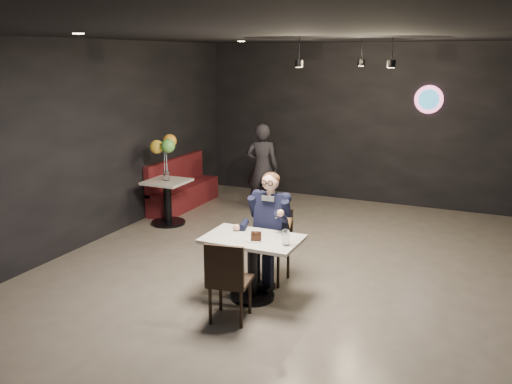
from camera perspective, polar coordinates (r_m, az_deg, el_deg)
The scene contains 17 objects.
floor at distance 6.65m, azimuth 4.57°, elevation -10.50°, with size 9.00×9.00×0.00m, color slate.
wall_sign at distance 10.26m, azimuth 17.73°, elevation 9.27°, with size 0.50×0.06×0.50m, color pink, non-canonical shape.
pendant_lights at distance 7.95m, azimuth 10.06°, elevation 14.80°, with size 1.40×1.20×0.36m, color black.
main_table at distance 6.35m, azimuth -0.37°, elevation -8.00°, with size 1.10×0.70×0.75m, color silver.
chair_far at distance 6.79m, azimuth 1.57°, elevation -5.72°, with size 0.42×0.46×0.92m, color black.
chair_near at distance 5.84m, azimuth -2.74°, elevation -9.15°, with size 0.42×0.46×0.92m, color black.
seated_man at distance 6.70m, azimuth 1.58°, elevation -3.63°, with size 0.60×0.80×1.44m, color black.
dessert_plate at distance 6.12m, azimuth -0.09°, elevation -5.05°, with size 0.21×0.21×0.01m, color white.
cake_slice at distance 6.08m, azimuth 0.02°, elevation -4.71°, with size 0.11×0.09×0.08m, color black.
mint_leaf at distance 6.08m, azimuth -0.19°, elevation -4.30°, with size 0.07×0.04×0.01m, color green.
sundae_glass at distance 5.96m, azimuth 3.16°, elevation -4.79°, with size 0.08×0.08×0.17m, color silver.
wafer_cone at distance 5.93m, azimuth 3.60°, elevation -3.32°, with size 0.06×0.06×0.12m, color #B27549.
booth_bench at distance 10.14m, azimuth -7.62°, elevation 0.93°, with size 0.46×1.83×0.91m, color #490F11.
side_table at distance 9.18m, azimuth -9.29°, elevation -0.86°, with size 0.66×0.66×0.82m, color silver.
balloon_vase at distance 9.08m, azimuth -9.40°, elevation 1.69°, with size 0.10×0.10×0.16m, color silver.
balloon_bunch at distance 9.00m, azimuth -9.50°, elevation 4.25°, with size 0.41×0.41×0.68m, color yellow.
passerby at distance 9.75m, azimuth 0.64°, elevation 2.57°, with size 0.58×0.38×1.60m, color black.
Camera 1 is at (1.99, -5.69, 2.79)m, focal length 38.00 mm.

